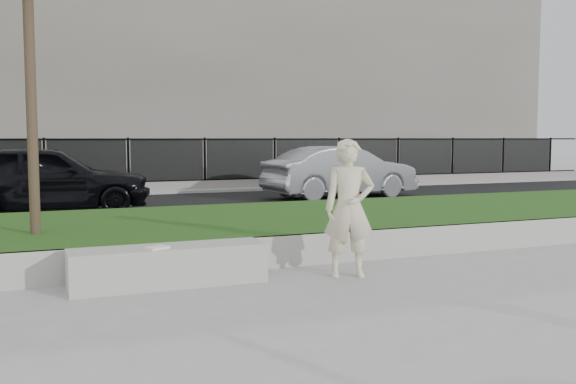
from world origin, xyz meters
name	(u,v)px	position (x,y,z in m)	size (l,w,h in m)	color
ground	(348,282)	(0.00, 0.00, 0.00)	(90.00, 90.00, 0.00)	gray
grass_bank	(257,229)	(0.00, 3.00, 0.20)	(34.00, 4.00, 0.40)	#14360D
grass_kerb	(310,249)	(0.00, 1.04, 0.20)	(34.00, 0.08, 0.40)	#9D9A93
street	(178,206)	(0.00, 8.50, 0.02)	(34.00, 7.00, 0.04)	black
far_pavement	(144,190)	(0.00, 13.00, 0.06)	(34.00, 3.00, 0.12)	gray
iron_fence	(150,175)	(0.00, 12.00, 0.54)	(32.00, 0.30, 1.50)	slate
building_facade	(111,51)	(0.00, 20.00, 5.00)	(34.00, 10.00, 10.00)	#5F5B53
stone_bench	(169,266)	(-1.89, 0.60, 0.22)	(2.12, 0.53, 0.43)	#9D9A93
man	(349,208)	(0.14, 0.25, 0.80)	(0.58, 0.38, 1.60)	beige
book	(157,248)	(-2.04, 0.48, 0.45)	(0.22, 0.16, 0.02)	white
car_dark	(46,178)	(-2.90, 8.00, 0.76)	(1.71, 4.25, 1.45)	black
car_silver	(341,172)	(4.38, 8.72, 0.72)	(1.43, 4.10, 1.35)	gray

